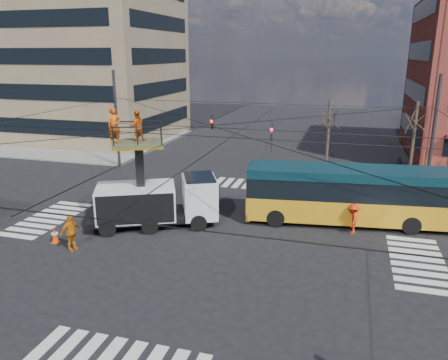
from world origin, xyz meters
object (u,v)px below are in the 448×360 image
(city_bus, at_px, (346,194))
(worker_ground, at_px, (71,232))
(traffic_cone, at_px, (55,235))
(flagger, at_px, (353,219))
(utility_truck, at_px, (156,189))

(city_bus, xyz_separation_m, worker_ground, (-12.74, -7.40, -0.80))
(worker_ground, bearing_deg, traffic_cone, 93.08)
(traffic_cone, bearing_deg, flagger, 20.32)
(utility_truck, bearing_deg, city_bus, -6.98)
(city_bus, distance_m, traffic_cone, 15.73)
(worker_ground, bearing_deg, utility_truck, -8.80)
(utility_truck, relative_size, worker_ground, 3.96)
(worker_ground, height_order, flagger, worker_ground)
(traffic_cone, xyz_separation_m, worker_ground, (1.35, -0.52, 0.54))
(flagger, bearing_deg, traffic_cone, -68.59)
(utility_truck, relative_size, traffic_cone, 9.59)
(worker_ground, bearing_deg, city_bus, -35.58)
(utility_truck, height_order, traffic_cone, utility_truck)
(utility_truck, bearing_deg, traffic_cone, -163.34)
(worker_ground, distance_m, flagger, 14.44)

